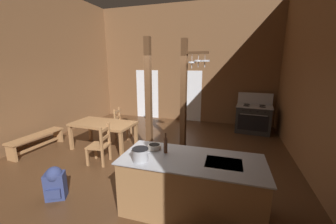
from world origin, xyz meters
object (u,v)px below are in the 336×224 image
ladderback_chair_by_post (100,145)px  stockpot_on_counter (140,155)px  backpack (55,182)px  bottle_tall_on_counter (166,145)px  kitchen_island (191,185)px  bench_along_left_wall (37,140)px  stove_range (253,118)px  dining_table (103,126)px  ladderback_chair_near_window (122,124)px  mixing_bowl_on_counter (154,147)px

ladderback_chair_by_post → stockpot_on_counter: (1.64, -1.27, 0.56)m
backpack → bottle_tall_on_counter: size_ratio=1.78×
kitchen_island → bench_along_left_wall: (-4.45, 1.08, -0.15)m
stove_range → backpack: bearing=-126.1°
dining_table → bottle_tall_on_counter: 2.92m
dining_table → ladderback_chair_near_window: ladderback_chair_near_window is taller
ladderback_chair_near_window → ladderback_chair_by_post: (0.43, -1.72, 0.00)m
backpack → dining_table: bearing=102.9°
backpack → stove_range: bearing=53.9°
ladderback_chair_by_post → backpack: 1.38m
bench_along_left_wall → stockpot_on_counter: (3.75, -1.37, 0.70)m
kitchen_island → mixing_bowl_on_counter: mixing_bowl_on_counter is taller
mixing_bowl_on_counter → bottle_tall_on_counter: bottle_tall_on_counter is taller
kitchen_island → backpack: kitchen_island is taller
stove_range → backpack: stove_range is taller
backpack → stockpot_on_counter: size_ratio=1.92×
bottle_tall_on_counter → bench_along_left_wall: bearing=166.2°
mixing_bowl_on_counter → bottle_tall_on_counter: (0.23, -0.08, 0.09)m
backpack → kitchen_island: bearing=9.8°
stockpot_on_counter → bench_along_left_wall: bearing=159.9°
dining_table → ladderback_chair_near_window: (0.03, 0.93, -0.20)m
stockpot_on_counter → bottle_tall_on_counter: bearing=55.3°
dining_table → mixing_bowl_on_counter: (2.13, -1.59, 0.30)m
bench_along_left_wall → mixing_bowl_on_counter: size_ratio=6.82×
stockpot_on_counter → bottle_tall_on_counter: size_ratio=0.93×
stockpot_on_counter → mixing_bowl_on_counter: size_ratio=1.41×
stove_range → mixing_bowl_on_counter: 4.78m
ladderback_chair_by_post → stockpot_on_counter: size_ratio=3.06×
ladderback_chair_near_window → stockpot_on_counter: (2.07, -2.99, 0.56)m
stove_range → stockpot_on_counter: (-1.98, -4.81, 0.53)m
dining_table → ladderback_chair_by_post: 0.94m
ladderback_chair_near_window → ladderback_chair_by_post: size_ratio=1.00×
dining_table → backpack: bearing=-77.1°
stove_range → mixing_bowl_on_counter: bearing=-114.1°
ladderback_chair_by_post → backpack: size_ratio=1.59×
bottle_tall_on_counter → stockpot_on_counter: bearing=-124.7°
stove_range → bench_along_left_wall: stove_range is taller
ladderback_chair_by_post → ladderback_chair_near_window: bearing=104.0°
ladderback_chair_near_window → stockpot_on_counter: size_ratio=3.06×
dining_table → stockpot_on_counter: (2.10, -2.06, 0.36)m
ladderback_chair_near_window → bottle_tall_on_counter: (2.33, -2.61, 0.59)m
stockpot_on_counter → kitchen_island: bearing=22.5°
stove_range → bench_along_left_wall: bearing=-149.0°
kitchen_island → mixing_bowl_on_counter: (-0.67, 0.17, 0.50)m
stove_range → ladderback_chair_near_window: 4.44m
mixing_bowl_on_counter → stove_range: bearing=65.9°
stove_range → bench_along_left_wall: size_ratio=0.88×
kitchen_island → dining_table: bearing=147.8°
kitchen_island → bench_along_left_wall: 4.59m
kitchen_island → stockpot_on_counter: (-0.71, -0.29, 0.55)m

